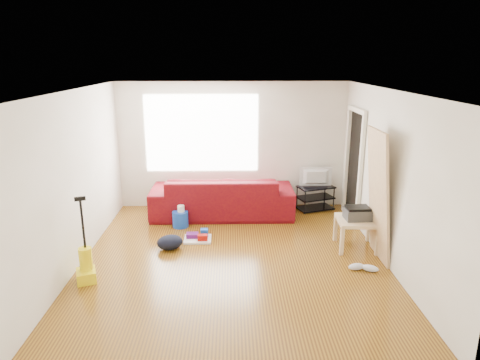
{
  "coord_description": "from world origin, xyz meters",
  "views": [
    {
      "loc": [
        -0.03,
        -5.84,
        2.92
      ],
      "look_at": [
        0.11,
        0.6,
        1.08
      ],
      "focal_mm": 32.0,
      "sensor_mm": 36.0,
      "label": 1
    }
  ],
  "objects_px": {
    "sofa": "(223,215)",
    "vacuum": "(86,266)",
    "side_table": "(357,224)",
    "backpack": "(170,249)",
    "bucket": "(181,227)",
    "cleaning_tray": "(198,237)",
    "tv_stand": "(315,197)"
  },
  "relations": [
    {
      "from": "backpack",
      "to": "vacuum",
      "type": "bearing_deg",
      "value": -155.36
    },
    {
      "from": "cleaning_tray",
      "to": "vacuum",
      "type": "distance_m",
      "value": 1.94
    },
    {
      "from": "cleaning_tray",
      "to": "bucket",
      "type": "bearing_deg",
      "value": 121.36
    },
    {
      "from": "sofa",
      "to": "vacuum",
      "type": "height_order",
      "value": "vacuum"
    },
    {
      "from": "tv_stand",
      "to": "side_table",
      "type": "relative_size",
      "value": 1.26
    },
    {
      "from": "side_table",
      "to": "backpack",
      "type": "xyz_separation_m",
      "value": [
        -2.95,
        0.02,
        -0.41
      ]
    },
    {
      "from": "tv_stand",
      "to": "side_table",
      "type": "xyz_separation_m",
      "value": [
        0.3,
        -1.81,
        0.16
      ]
    },
    {
      "from": "backpack",
      "to": "tv_stand",
      "type": "bearing_deg",
      "value": 14.35
    },
    {
      "from": "sofa",
      "to": "tv_stand",
      "type": "bearing_deg",
      "value": -171.68
    },
    {
      "from": "sofa",
      "to": "vacuum",
      "type": "xyz_separation_m",
      "value": [
        -1.8,
        -2.5,
        0.22
      ]
    },
    {
      "from": "sofa",
      "to": "bucket",
      "type": "relative_size",
      "value": 9.42
    },
    {
      "from": "bucket",
      "to": "vacuum",
      "type": "distance_m",
      "value": 2.19
    },
    {
      "from": "side_table",
      "to": "vacuum",
      "type": "height_order",
      "value": "vacuum"
    },
    {
      "from": "bucket",
      "to": "cleaning_tray",
      "type": "distance_m",
      "value": 0.7
    },
    {
      "from": "side_table",
      "to": "bucket",
      "type": "bearing_deg",
      "value": 161.86
    },
    {
      "from": "cleaning_tray",
      "to": "backpack",
      "type": "xyz_separation_m",
      "value": [
        -0.42,
        -0.34,
        -0.05
      ]
    },
    {
      "from": "tv_stand",
      "to": "backpack",
      "type": "relative_size",
      "value": 1.93
    },
    {
      "from": "tv_stand",
      "to": "cleaning_tray",
      "type": "xyz_separation_m",
      "value": [
        -2.23,
        -1.46,
        -0.2
      ]
    },
    {
      "from": "backpack",
      "to": "vacuum",
      "type": "height_order",
      "value": "vacuum"
    },
    {
      "from": "backpack",
      "to": "side_table",
      "type": "bearing_deg",
      "value": -20.05
    },
    {
      "from": "sofa",
      "to": "side_table",
      "type": "relative_size",
      "value": 4.3
    },
    {
      "from": "bucket",
      "to": "cleaning_tray",
      "type": "height_order",
      "value": "cleaning_tray"
    },
    {
      "from": "bucket",
      "to": "cleaning_tray",
      "type": "xyz_separation_m",
      "value": [
        0.36,
        -0.6,
        0.05
      ]
    },
    {
      "from": "tv_stand",
      "to": "bucket",
      "type": "relative_size",
      "value": 2.77
    },
    {
      "from": "side_table",
      "to": "backpack",
      "type": "height_order",
      "value": "side_table"
    },
    {
      "from": "side_table",
      "to": "backpack",
      "type": "distance_m",
      "value": 2.98
    },
    {
      "from": "cleaning_tray",
      "to": "vacuum",
      "type": "xyz_separation_m",
      "value": [
        -1.42,
        -1.31,
        0.17
      ]
    },
    {
      "from": "side_table",
      "to": "sofa",
      "type": "bearing_deg",
      "value": 144.32
    },
    {
      "from": "bucket",
      "to": "backpack",
      "type": "xyz_separation_m",
      "value": [
        -0.06,
        -0.93,
        0.0
      ]
    },
    {
      "from": "bucket",
      "to": "tv_stand",
      "type": "bearing_deg",
      "value": 18.45
    },
    {
      "from": "side_table",
      "to": "bucket",
      "type": "relative_size",
      "value": 2.19
    },
    {
      "from": "tv_stand",
      "to": "backpack",
      "type": "distance_m",
      "value": 3.21
    }
  ]
}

